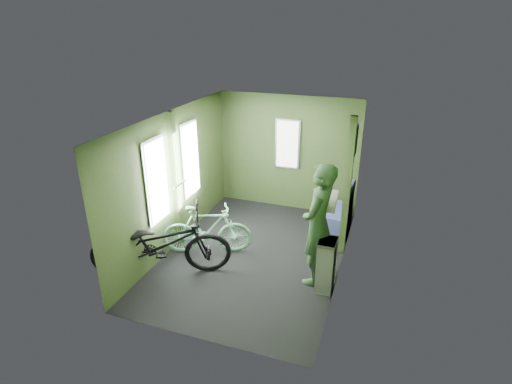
% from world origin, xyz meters
% --- Properties ---
extents(room, '(4.00, 4.02, 2.31)m').
position_xyz_m(room, '(-0.04, 0.04, 1.44)').
color(room, black).
rests_on(room, ground).
extents(bicycle_black, '(2.25, 1.65, 1.18)m').
position_xyz_m(bicycle_black, '(-1.12, -0.98, 0.00)').
color(bicycle_black, black).
rests_on(bicycle_black, ground).
extents(bicycle_mint, '(1.55, 0.98, 0.92)m').
position_xyz_m(bicycle_mint, '(-0.75, -0.19, 0.00)').
color(bicycle_mint, '#92E5B4').
rests_on(bicycle_mint, ground).
extents(passenger, '(0.55, 0.76, 1.84)m').
position_xyz_m(passenger, '(1.08, -0.32, 0.92)').
color(passenger, '#294727').
rests_on(passenger, ground).
extents(waste_box, '(0.24, 0.33, 0.80)m').
position_xyz_m(waste_box, '(1.26, -0.51, 0.40)').
color(waste_box, gray).
rests_on(waste_box, ground).
extents(bench_seat, '(0.53, 0.88, 0.89)m').
position_xyz_m(bench_seat, '(1.14, 1.31, 0.26)').
color(bench_seat, navy).
rests_on(bench_seat, ground).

